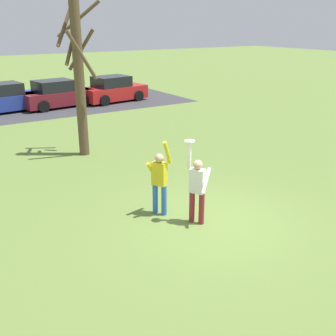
# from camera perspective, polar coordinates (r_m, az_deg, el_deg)

# --- Properties ---
(ground_plane) EXTENTS (120.00, 120.00, 0.00)m
(ground_plane) POSITION_cam_1_polar(r_m,az_deg,el_deg) (10.35, 6.21, -7.50)
(ground_plane) COLOR olive
(person_catcher) EXTENTS (0.52, 0.59, 2.08)m
(person_catcher) POSITION_cam_1_polar(r_m,az_deg,el_deg) (9.87, 4.14, -2.57)
(person_catcher) COLOR maroon
(person_catcher) RESTS_ON ground_plane
(person_defender) EXTENTS (0.61, 0.66, 2.04)m
(person_defender) POSITION_cam_1_polar(r_m,az_deg,el_deg) (10.31, -1.21, -1.53)
(person_defender) COLOR #3366B7
(person_defender) RESTS_ON ground_plane
(frisbee_disc) EXTENTS (0.25, 0.25, 0.02)m
(frisbee_disc) POSITION_cam_1_polar(r_m,az_deg,el_deg) (9.59, 3.08, 3.82)
(frisbee_disc) COLOR white
(frisbee_disc) RESTS_ON person_catcher
(parked_car_blue) EXTENTS (4.31, 2.46, 1.59)m
(parked_car_blue) POSITION_cam_1_polar(r_m,az_deg,el_deg) (24.67, -22.12, 9.02)
(parked_car_blue) COLOR #233893
(parked_car_blue) RESTS_ON ground_plane
(parked_car_maroon) EXTENTS (4.31, 2.46, 1.59)m
(parked_car_maroon) POSITION_cam_1_polar(r_m,az_deg,el_deg) (25.08, -15.48, 9.90)
(parked_car_maroon) COLOR maroon
(parked_car_maroon) RESTS_ON ground_plane
(parked_car_red) EXTENTS (4.31, 2.46, 1.59)m
(parked_car_red) POSITION_cam_1_polar(r_m,az_deg,el_deg) (26.25, -7.72, 10.84)
(parked_car_red) COLOR red
(parked_car_red) RESTS_ON ground_plane
(parking_strip) EXTENTS (22.42, 6.40, 0.01)m
(parking_strip) POSITION_cam_1_polar(r_m,az_deg,el_deg) (24.65, -22.15, 7.29)
(parking_strip) COLOR #38383D
(parking_strip) RESTS_ON ground_plane
(bare_tree_tall) EXTENTS (1.82, 1.69, 6.33)m
(bare_tree_tall) POSITION_cam_1_polar(r_m,az_deg,el_deg) (15.16, -12.53, 13.97)
(bare_tree_tall) COLOR brown
(bare_tree_tall) RESTS_ON ground_plane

